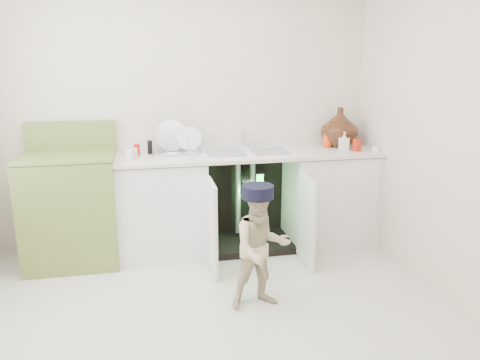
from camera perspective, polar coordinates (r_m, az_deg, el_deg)
name	(u,v)px	position (r m, az deg, el deg)	size (l,w,h in m)	color
ground	(206,318)	(3.36, -4.11, -16.49)	(3.50, 3.50, 0.00)	beige
room_shell	(203,139)	(2.91, -4.57, 5.04)	(6.00, 5.50, 1.26)	beige
counter_run	(252,196)	(4.35, 1.42, -1.98)	(2.44, 1.02, 1.27)	silver
avocado_stove	(72,207)	(4.27, -19.82, -3.11)	(0.77, 0.65, 1.19)	olive
repair_worker	(261,246)	(3.31, 2.59, -8.08)	(0.46, 0.95, 0.90)	#C5B68D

